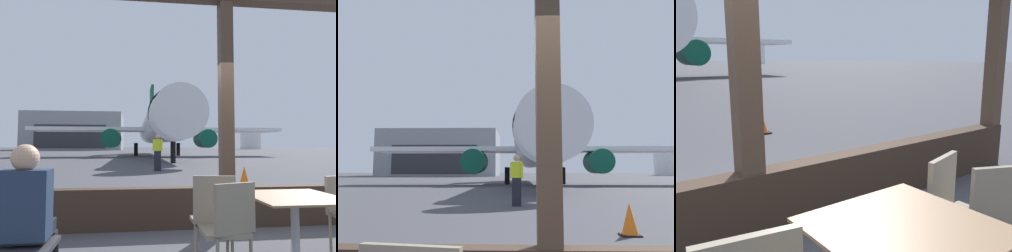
{
  "view_description": "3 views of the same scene",
  "coord_description": "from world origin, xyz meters",
  "views": [
    {
      "loc": [
        -1.43,
        -4.43,
        1.23
      ],
      "look_at": [
        1.03,
        16.54,
        2.59
      ],
      "focal_mm": 31.6,
      "sensor_mm": 36.0,
      "label": 1
    },
    {
      "loc": [
        -0.26,
        -3.05,
        1.22
      ],
      "look_at": [
        -0.89,
        17.47,
        3.68
      ],
      "focal_mm": 39.33,
      "sensor_mm": 36.0,
      "label": 2
    },
    {
      "loc": [
        -1.08,
        -2.77,
        1.56
      ],
      "look_at": [
        0.29,
        -0.94,
        1.12
      ],
      "focal_mm": 37.73,
      "sensor_mm": 36.0,
      "label": 3
    }
  ],
  "objects": [
    {
      "name": "airplane",
      "position": [
        1.26,
        26.72,
        3.17
      ],
      "size": [
        26.53,
        29.7,
        9.92
      ],
      "color": "silver",
      "rests_on": "ground"
    },
    {
      "name": "window_frame",
      "position": [
        0.0,
        0.0,
        1.36
      ],
      "size": [
        7.51,
        0.24,
        3.74
      ],
      "color": "#38281E",
      "rests_on": "ground"
    },
    {
      "name": "seated_passenger",
      "position": [
        -2.29,
        -1.85,
        0.67
      ],
      "size": [
        0.4,
        0.47,
        1.24
      ],
      "color": "black",
      "rests_on": "ground"
    },
    {
      "name": "cafe_chair_aisle_right",
      "position": [
        -0.6,
        -1.89,
        0.55
      ],
      "size": [
        0.48,
        0.48,
        0.91
      ],
      "color": "gray",
      "rests_on": "ground"
    },
    {
      "name": "ground_plane",
      "position": [
        0.0,
        40.0,
        0.0
      ],
      "size": [
        220.0,
        220.0,
        0.0
      ],
      "primitive_type": "plane",
      "color": "#424247"
    },
    {
      "name": "ground_crew_worker",
      "position": [
        -0.29,
        9.62,
        0.9
      ],
      "size": [
        0.45,
        0.4,
        1.74
      ],
      "color": "black",
      "rests_on": "ground"
    },
    {
      "name": "fuel_storage_tank",
      "position": [
        33.6,
        80.92,
        2.43
      ],
      "size": [
        6.03,
        6.03,
        4.87
      ],
      "primitive_type": "cylinder",
      "color": "white",
      "rests_on": "ground"
    },
    {
      "name": "dining_table",
      "position": [
        0.16,
        -1.64,
        0.45
      ],
      "size": [
        0.87,
        0.87,
        0.73
      ],
      "color": "#8C6B4C",
      "rests_on": "ground"
    },
    {
      "name": "traffic_cone",
      "position": [
        1.83,
        4.03,
        0.29
      ],
      "size": [
        0.36,
        0.36,
        0.61
      ],
      "color": "orange",
      "rests_on": "ground"
    },
    {
      "name": "cafe_chair_window_left",
      "position": [
        -0.64,
        -1.55,
        0.56
      ],
      "size": [
        0.44,
        0.44,
        0.94
      ],
      "color": "gray",
      "rests_on": "ground"
    },
    {
      "name": "distant_hangar",
      "position": [
        -15.94,
        74.59,
        4.58
      ],
      "size": [
        23.17,
        17.44,
        9.16
      ],
      "color": "gray",
      "rests_on": "ground"
    }
  ]
}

